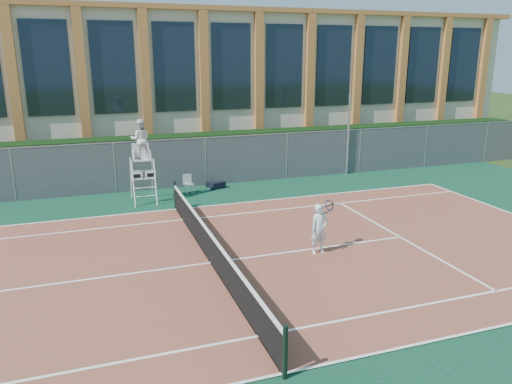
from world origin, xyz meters
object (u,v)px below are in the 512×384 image
object	(u,v)px
steel_pole	(348,135)
plastic_chair	(188,182)
tennis_player	(319,229)
umpire_chair	(141,142)

from	to	relation	value
steel_pole	plastic_chair	bearing A→B (deg)	-173.50
plastic_chair	tennis_player	xyz separation A→B (m)	(2.32, -8.10, 0.32)
tennis_player	steel_pole	bearing A→B (deg)	56.55
plastic_chair	umpire_chair	bearing A→B (deg)	-160.34
steel_pole	tennis_player	xyz separation A→B (m)	(-5.97, -9.04, -1.17)
steel_pole	tennis_player	distance (m)	10.90
steel_pole	plastic_chair	distance (m)	8.47
umpire_chair	steel_pole	bearing A→B (deg)	9.15
umpire_chair	plastic_chair	xyz separation A→B (m)	(1.99, 0.71, -2.01)
steel_pole	plastic_chair	xyz separation A→B (m)	(-8.29, -0.94, -1.49)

